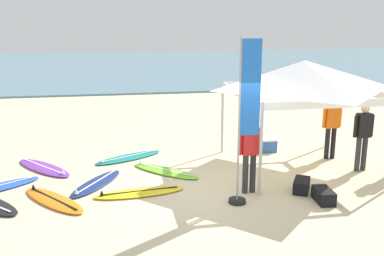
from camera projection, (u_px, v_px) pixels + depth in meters
name	position (u px, v px, depth m)	size (l,w,h in m)	color
ground_plane	(218.00, 190.00, 9.59)	(80.00, 80.00, 0.00)	beige
sea	(137.00, 64.00, 39.94)	(80.00, 36.00, 0.10)	#568499
canopy_tent	(304.00, 75.00, 10.57)	(3.39, 3.39, 2.75)	#B7B7BC
surfboard_navy	(96.00, 183.00, 9.88)	(1.41, 1.88, 0.19)	navy
surfboard_yellow	(139.00, 192.00, 9.34)	(2.04, 0.77, 0.19)	yellow
surfboard_orange	(53.00, 200.00, 8.94)	(1.67, 1.91, 0.19)	orange
surfboard_purple	(44.00, 168.00, 10.96)	(1.80, 2.01, 0.19)	purple
surfboard_teal	(129.00, 157.00, 11.82)	(2.04, 1.45, 0.19)	#19847F
surfboard_lime	(165.00, 171.00, 10.73)	(1.78, 1.78, 0.19)	#7AD12D
person_orange	(332.00, 124.00, 11.61)	(0.55, 0.22, 1.71)	black
person_red	(250.00, 149.00, 9.21)	(0.55, 0.27, 1.71)	#2D2D33
person_black	(363.00, 133.00, 10.63)	(0.55, 0.24, 1.71)	#2D2D33
banner_flag	(244.00, 129.00, 8.54)	(0.60, 0.36, 3.40)	#99999E
gear_bag_near_tent	(302.00, 185.00, 9.46)	(0.60, 0.32, 0.28)	black
gear_bag_by_pole	(324.00, 196.00, 8.90)	(0.60, 0.32, 0.28)	black
cooler_box	(267.00, 145.00, 12.43)	(0.50, 0.36, 0.39)	#2D60B7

